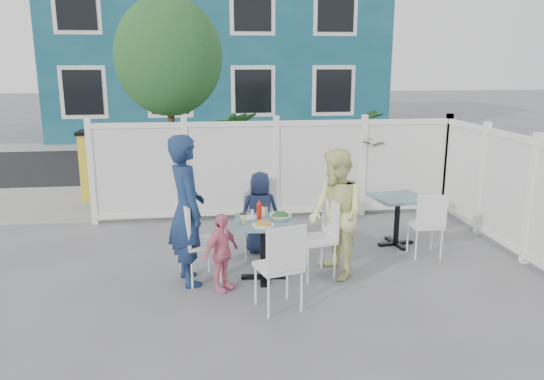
{
  "coord_description": "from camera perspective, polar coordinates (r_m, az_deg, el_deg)",
  "views": [
    {
      "loc": [
        -1.01,
        -5.96,
        2.52
      ],
      "look_at": [
        -0.23,
        0.3,
        0.98
      ],
      "focal_mm": 35.0,
      "sensor_mm": 36.0,
      "label": 1
    }
  ],
  "objects": [
    {
      "name": "potted_shrub_b",
      "position": [
        9.42,
        7.81,
        3.24
      ],
      "size": [
        1.54,
        1.7,
        1.67
      ],
      "primitive_type": "imported",
      "rotation": [
        0.0,
        0.0,
        1.4
      ],
      "color": "#194725",
      "rests_on": "ground"
    },
    {
      "name": "pepper_shaker",
      "position": [
        6.4,
        -1.52,
        -2.36
      ],
      "size": [
        0.03,
        0.03,
        0.07
      ],
      "primitive_type": "cylinder",
      "color": "black",
      "rests_on": "main_table"
    },
    {
      "name": "street",
      "position": [
        13.73,
        -2.76,
        3.09
      ],
      "size": [
        24.0,
        5.0,
        0.01
      ],
      "primitive_type": "cube",
      "color": "black",
      "rests_on": "ground"
    },
    {
      "name": "woman",
      "position": [
        6.28,
        6.94,
        -2.61
      ],
      "size": [
        0.74,
        0.86,
        1.54
      ],
      "primitive_type": "imported",
      "rotation": [
        0.0,
        0.0,
        -1.33
      ],
      "color": "#E4F050",
      "rests_on": "ground"
    },
    {
      "name": "near_sidewalk",
      "position": [
        10.13,
        -1.16,
        -0.71
      ],
      "size": [
        24.0,
        2.6,
        0.01
      ],
      "primitive_type": "cube",
      "color": "gray",
      "rests_on": "ground"
    },
    {
      "name": "chair_near",
      "position": [
        5.41,
        1.05,
        -7.66
      ],
      "size": [
        0.53,
        0.52,
        0.95
      ],
      "rotation": [
        0.0,
        0.0,
        0.29
      ],
      "color": "white",
      "rests_on": "ground"
    },
    {
      "name": "fence_right",
      "position": [
        7.88,
        23.71,
        -0.23
      ],
      "size": [
        0.08,
        3.66,
        1.6
      ],
      "rotation": [
        0.0,
        0.0,
        1.57
      ],
      "color": "white",
      "rests_on": "ground"
    },
    {
      "name": "fence_back",
      "position": [
        8.61,
        0.45,
        2.04
      ],
      "size": [
        5.86,
        0.08,
        1.6
      ],
      "color": "white",
      "rests_on": "ground"
    },
    {
      "name": "main_table",
      "position": [
        6.21,
        -0.92,
        -4.76
      ],
      "size": [
        0.74,
        0.74,
        0.72
      ],
      "rotation": [
        0.0,
        0.0,
        -0.1
      ],
      "color": "#3A6B78",
      "rests_on": "ground"
    },
    {
      "name": "potted_shrub_a",
      "position": [
        9.22,
        -4.03,
        3.22
      ],
      "size": [
        1.29,
        1.29,
        1.7
      ],
      "primitive_type": "imported",
      "rotation": [
        0.0,
        0.0,
        3.62
      ],
      "color": "#194725",
      "rests_on": "ground"
    },
    {
      "name": "chair_left",
      "position": [
        6.2,
        -8.5,
        -4.95
      ],
      "size": [
        0.55,
        0.56,
        0.96
      ],
      "rotation": [
        0.0,
        0.0,
        -1.2
      ],
      "color": "white",
      "rests_on": "ground"
    },
    {
      "name": "plate_side",
      "position": [
        6.26,
        -2.48,
        -3.0
      ],
      "size": [
        0.2,
        0.2,
        0.01
      ],
      "primitive_type": "cylinder",
      "color": "white",
      "rests_on": "main_table"
    },
    {
      "name": "far_sidewalk",
      "position": [
        16.78,
        -3.58,
        5.02
      ],
      "size": [
        24.0,
        1.6,
        0.01
      ],
      "primitive_type": "cube",
      "color": "gray",
      "rests_on": "ground"
    },
    {
      "name": "coffee_cup_a",
      "position": [
        6.06,
        -3.12,
        -3.12
      ],
      "size": [
        0.07,
        0.07,
        0.11
      ],
      "primitive_type": "cylinder",
      "color": "beige",
      "rests_on": "main_table"
    },
    {
      "name": "plate_main",
      "position": [
        5.99,
        -0.95,
        -3.77
      ],
      "size": [
        0.25,
        0.25,
        0.02
      ],
      "primitive_type": "cylinder",
      "color": "white",
      "rests_on": "main_table"
    },
    {
      "name": "ketchup_bottle",
      "position": [
        6.22,
        -1.4,
        -2.31
      ],
      "size": [
        0.06,
        0.06,
        0.18
      ],
      "primitive_type": "cylinder",
      "color": "red",
      "rests_on": "main_table"
    },
    {
      "name": "tree",
      "position": [
        9.28,
        -11.08,
        13.87
      ],
      "size": [
        1.8,
        1.62,
        3.59
      ],
      "color": "#382316",
      "rests_on": "ground"
    },
    {
      "name": "ground",
      "position": [
        6.55,
        2.34,
        -8.98
      ],
      "size": [
        80.0,
        80.0,
        0.0
      ],
      "primitive_type": "plane",
      "color": "slate"
    },
    {
      "name": "utility_cabinet",
      "position": [
        10.33,
        -17.94,
        2.38
      ],
      "size": [
        0.67,
        0.48,
        1.23
      ],
      "primitive_type": "cube",
      "rotation": [
        0.0,
        0.0,
        -0.01
      ],
      "color": "gold",
      "rests_on": "ground"
    },
    {
      "name": "chair_back",
      "position": [
        7.02,
        -1.25,
        -2.28
      ],
      "size": [
        0.5,
        0.49,
        1.02
      ],
      "rotation": [
        0.0,
        0.0,
        3.05
      ],
      "color": "white",
      "rests_on": "ground"
    },
    {
      "name": "boy",
      "position": [
        7.1,
        -1.28,
        -2.42
      ],
      "size": [
        0.56,
        0.39,
        1.1
      ],
      "primitive_type": "imported",
      "rotation": [
        0.0,
        0.0,
        3.21
      ],
      "color": "#1D294C",
      "rests_on": "ground"
    },
    {
      "name": "toddler",
      "position": [
        5.96,
        -5.48,
        -6.72
      ],
      "size": [
        0.52,
        0.53,
        0.9
      ],
      "primitive_type": "imported",
      "rotation": [
        0.0,
        0.0,
        0.8
      ],
      "color": "pink",
      "rests_on": "ground"
    },
    {
      "name": "coffee_cup_b",
      "position": [
        6.38,
        -0.77,
        -2.22
      ],
      "size": [
        0.08,
        0.08,
        0.11
      ],
      "primitive_type": "cylinder",
      "color": "beige",
      "rests_on": "main_table"
    },
    {
      "name": "salad_bowl",
      "position": [
        6.21,
        0.9,
        -2.91
      ],
      "size": [
        0.26,
        0.26,
        0.06
      ],
      "primitive_type": "imported",
      "color": "white",
      "rests_on": "main_table"
    },
    {
      "name": "man",
      "position": [
        6.11,
        -9.17,
        -2.16
      ],
      "size": [
        0.58,
        0.73,
        1.74
      ],
      "primitive_type": "imported",
      "rotation": [
        0.0,
        0.0,
        1.86
      ],
      "color": "navy",
      "rests_on": "ground"
    },
    {
      "name": "salt_shaker",
      "position": [
        6.37,
        -2.11,
        -2.43
      ],
      "size": [
        0.03,
        0.03,
        0.07
      ],
      "primitive_type": "cylinder",
      "color": "white",
      "rests_on": "main_table"
    },
    {
      "name": "building",
      "position": [
        19.96,
        -5.83,
        14.99
      ],
      "size": [
        11.0,
        6.0,
        6.0
      ],
      "color": "#134C5B",
      "rests_on": "ground"
    },
    {
      "name": "spare_table",
      "position": [
        7.57,
        13.36,
        -1.84
      ],
      "size": [
        0.76,
        0.76,
        0.7
      ],
      "rotation": [
        0.0,
        0.0,
        0.15
      ],
      "color": "#3A6B78",
      "rests_on": "ground"
    },
    {
      "name": "chair_spare",
      "position": [
        7.19,
        16.43,
        -3.17
      ],
      "size": [
        0.4,
        0.39,
        0.87
      ],
      "rotation": [
        0.0,
        0.0,
        -0.03
      ],
      "color": "white",
      "rests_on": "ground"
    },
    {
      "name": "chair_right",
      "position": [
        6.37,
        5.38,
        -4.49
      ],
      "size": [
        0.49,
        0.5,
        0.93
      ],
      "rotation": [
        0.0,
        0.0,
        1.78
      ],
      "color": "white",
      "rests_on": "ground"
    }
  ]
}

